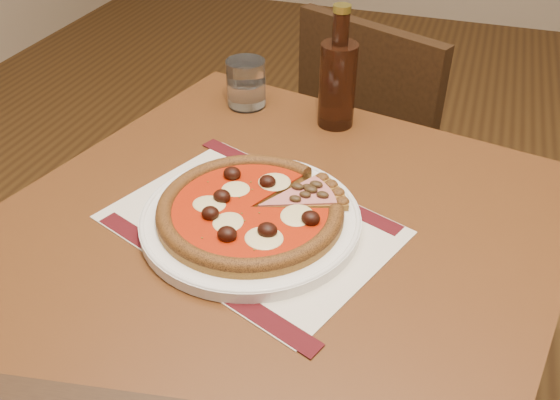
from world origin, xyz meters
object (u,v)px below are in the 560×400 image
at_px(water_glass, 246,83).
at_px(bottle, 338,81).
at_px(table, 276,273).
at_px(chair_far, 381,146).
at_px(pizza, 250,209).
at_px(plate, 251,219).

relative_size(water_glass, bottle, 0.41).
xyz_separation_m(table, bottle, (0.01, 0.33, 0.19)).
bearing_deg(chair_far, table, 110.67).
distance_m(table, pizza, 0.14).
distance_m(chair_far, plate, 0.80).
xyz_separation_m(chair_far, plate, (-0.08, -0.74, 0.28)).
bearing_deg(chair_far, plate, 108.16).
bearing_deg(pizza, bottle, 83.16).
distance_m(chair_far, bottle, 0.54).
xyz_separation_m(pizza, bottle, (0.04, 0.34, 0.06)).
bearing_deg(bottle, pizza, -96.84).
bearing_deg(water_glass, table, -62.26).
height_order(chair_far, pizza, chair_far).
distance_m(plate, bottle, 0.35).
relative_size(chair_far, plate, 2.56).
relative_size(plate, water_glass, 3.47).
bearing_deg(water_glass, bottle, -5.33).
bearing_deg(plate, chair_far, 83.80).
xyz_separation_m(water_glass, bottle, (0.19, -0.02, 0.04)).
xyz_separation_m(plate, bottle, (0.04, 0.34, 0.08)).
bearing_deg(pizza, chair_far, 83.78).
distance_m(chair_far, pizza, 0.81).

